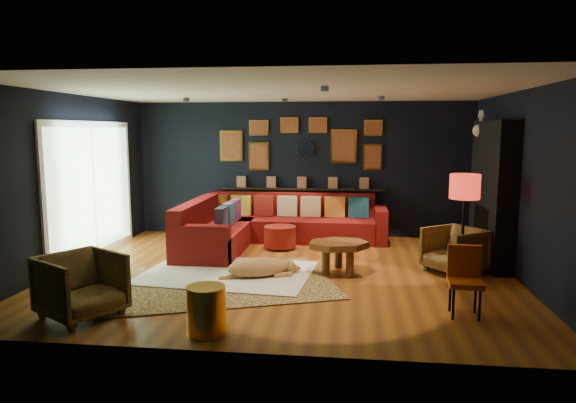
# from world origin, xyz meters

# --- Properties ---
(floor) EXTENTS (6.50, 6.50, 0.00)m
(floor) POSITION_xyz_m (0.00, 0.00, 0.00)
(floor) COLOR #9A581B
(floor) RESTS_ON ground
(room_walls) EXTENTS (6.50, 6.50, 6.50)m
(room_walls) POSITION_xyz_m (0.00, 0.00, 1.59)
(room_walls) COLOR black
(room_walls) RESTS_ON ground
(sectional) EXTENTS (3.41, 2.69, 0.86)m
(sectional) POSITION_xyz_m (-0.61, 1.81, 0.32)
(sectional) COLOR maroon
(sectional) RESTS_ON ground
(ledge) EXTENTS (3.20, 0.12, 0.04)m
(ledge) POSITION_xyz_m (0.00, 2.68, 0.92)
(ledge) COLOR black
(ledge) RESTS_ON room_walls
(gallery_wall) EXTENTS (3.15, 0.04, 1.02)m
(gallery_wall) POSITION_xyz_m (-0.01, 2.72, 1.81)
(gallery_wall) COLOR gold
(gallery_wall) RESTS_ON room_walls
(sunburst_mirror) EXTENTS (0.47, 0.16, 0.47)m
(sunburst_mirror) POSITION_xyz_m (0.10, 2.72, 1.70)
(sunburst_mirror) COLOR silver
(sunburst_mirror) RESTS_ON room_walls
(fireplace) EXTENTS (0.31, 1.60, 2.20)m
(fireplace) POSITION_xyz_m (3.09, 0.90, 1.02)
(fireplace) COLOR black
(fireplace) RESTS_ON ground
(deer_head) EXTENTS (0.50, 0.28, 0.45)m
(deer_head) POSITION_xyz_m (3.14, 1.40, 2.05)
(deer_head) COLOR white
(deer_head) RESTS_ON fireplace
(sliding_door) EXTENTS (0.06, 2.80, 2.20)m
(sliding_door) POSITION_xyz_m (-3.22, 0.60, 1.10)
(sliding_door) COLOR white
(sliding_door) RESTS_ON ground
(ceiling_spots) EXTENTS (3.30, 2.50, 0.06)m
(ceiling_spots) POSITION_xyz_m (-0.00, 0.80, 2.56)
(ceiling_spots) COLOR black
(ceiling_spots) RESTS_ON room_walls
(shag_rug) EXTENTS (2.52, 1.94, 0.03)m
(shag_rug) POSITION_xyz_m (-0.80, -0.20, 0.02)
(shag_rug) COLOR white
(shag_rug) RESTS_ON ground
(leopard_rug) EXTENTS (3.50, 3.00, 0.02)m
(leopard_rug) POSITION_xyz_m (-0.80, -0.64, 0.01)
(leopard_rug) COLOR #DEAD5F
(leopard_rug) RESTS_ON ground
(coffee_table) EXTENTS (1.02, 0.86, 0.45)m
(coffee_table) POSITION_xyz_m (0.78, -0.01, 0.39)
(coffee_table) COLOR brown
(coffee_table) RESTS_ON shag_rug
(pouf) EXTENTS (0.56, 0.56, 0.36)m
(pouf) POSITION_xyz_m (-0.27, 1.50, 0.21)
(pouf) COLOR maroon
(pouf) RESTS_ON shag_rug
(armchair_left) EXTENTS (1.01, 1.02, 0.79)m
(armchair_left) POSITION_xyz_m (-2.00, -2.05, 0.39)
(armchair_left) COLOR #BA9645
(armchair_left) RESTS_ON ground
(armchair_right) EXTENTS (0.95, 0.96, 0.73)m
(armchair_right) POSITION_xyz_m (2.45, 0.30, 0.36)
(armchair_right) COLOR #BA9645
(armchair_right) RESTS_ON ground
(gold_stool) EXTENTS (0.40, 0.40, 0.50)m
(gold_stool) POSITION_xyz_m (-0.50, -2.35, 0.25)
(gold_stool) COLOR gold
(gold_stool) RESTS_ON ground
(orange_chair) EXTENTS (0.39, 0.39, 0.78)m
(orange_chair) POSITION_xyz_m (2.22, -1.46, 0.46)
(orange_chair) COLOR black
(orange_chair) RESTS_ON ground
(floor_lamp) EXTENTS (0.41, 0.41, 1.47)m
(floor_lamp) POSITION_xyz_m (2.48, -0.05, 1.23)
(floor_lamp) COLOR black
(floor_lamp) RESTS_ON ground
(dog) EXTENTS (1.33, 0.99, 0.38)m
(dog) POSITION_xyz_m (-0.32, -0.33, 0.21)
(dog) COLOR #B57E51
(dog) RESTS_ON leopard_rug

